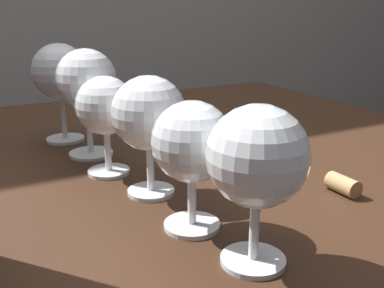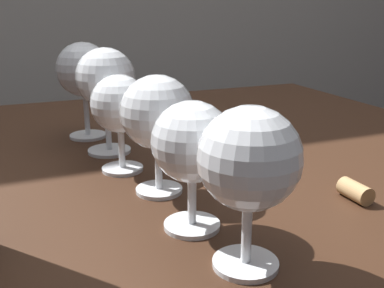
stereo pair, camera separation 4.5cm
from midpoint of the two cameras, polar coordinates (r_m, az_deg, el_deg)
dining_table at (r=0.75m, az=-2.47°, el=-8.66°), size 1.11×0.91×0.77m
wine_glass_white at (r=0.38m, az=10.50°, el=-2.22°), size 0.09×0.09×0.14m
wine_glass_pinot at (r=0.45m, az=2.86°, el=-0.01°), size 0.08×0.08×0.13m
wine_glass_cabernet at (r=0.54m, az=-1.94°, el=3.66°), size 0.09×0.09×0.14m
wine_glass_amber at (r=0.62m, az=-6.94°, el=4.63°), size 0.08×0.08×0.13m
wine_glass_merlot at (r=0.69m, az=-8.89°, el=7.85°), size 0.09×0.09×0.16m
wine_glass_chardonnay at (r=0.78m, az=-11.74°, el=8.90°), size 0.09×0.09×0.16m
cork at (r=0.58m, az=21.76°, el=-5.51°), size 0.02×0.04×0.02m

